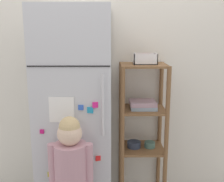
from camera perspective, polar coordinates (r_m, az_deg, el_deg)
kitchen_wall_back at (r=2.52m, az=-0.71°, el=2.77°), size 2.50×0.03×2.20m
refrigerator at (r=2.29m, az=-7.53°, el=-4.73°), size 0.58×0.60×1.70m
child_standing at (r=2.01m, az=-8.44°, el=-15.55°), size 0.31×0.23×0.96m
pantry_shelf_unit at (r=2.42m, az=6.24°, el=-6.07°), size 0.40×0.35×1.25m
fruit_bin at (r=2.31m, az=6.87°, el=6.52°), size 0.19×0.14×0.09m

